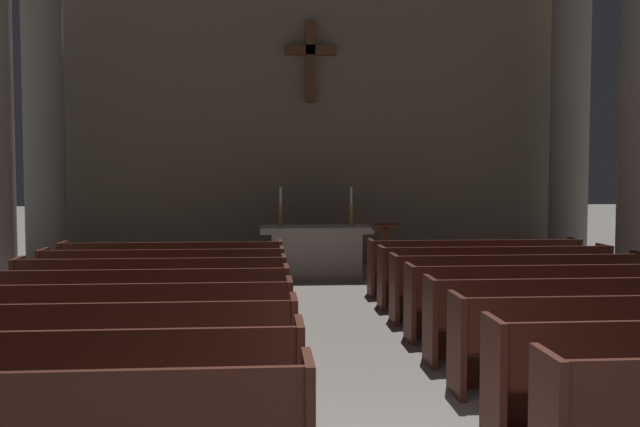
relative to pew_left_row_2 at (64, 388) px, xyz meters
The scene contains 20 objects.
pew_left_row_2 is the anchor object (origin of this frame).
pew_left_row_3 1.07m from the pew_left_row_2, 90.00° to the left, with size 3.58×0.50×0.95m.
pew_left_row_4 2.15m from the pew_left_row_2, 90.00° to the left, with size 3.58×0.50×0.95m.
pew_left_row_5 3.22m from the pew_left_row_2, 90.00° to the left, with size 3.58×0.50×0.95m.
pew_left_row_6 4.29m from the pew_left_row_2, 90.00° to the left, with size 3.58×0.50×0.95m.
pew_left_row_7 5.37m from the pew_left_row_2, 90.00° to the left, with size 3.58×0.50×0.95m.
pew_left_row_8 6.44m from the pew_left_row_2, 90.00° to the left, with size 3.58×0.50×0.95m.
pew_right_row_3 5.15m from the pew_left_row_2, 12.02° to the left, with size 3.58×0.50×0.95m.
pew_right_row_4 5.48m from the pew_left_row_2, 23.08° to the left, with size 3.58×0.50×0.95m.
pew_right_row_5 5.98m from the pew_left_row_2, 32.58° to the left, with size 3.58×0.50×0.95m.
pew_right_row_6 6.62m from the pew_left_row_2, 40.43° to the left, with size 3.58×0.50×0.95m.
pew_right_row_7 7.36m from the pew_left_row_2, 46.80° to the left, with size 3.58×0.50×0.95m.
pew_right_row_8 8.18m from the pew_left_row_2, 51.96° to the left, with size 3.58×0.50×0.95m.
column_left_fourth 10.10m from the pew_left_row_2, 107.06° to the left, with size 1.18×1.18×7.17m.
column_right_fourth 12.49m from the pew_left_row_2, 49.51° to the left, with size 1.18×1.18×7.17m.
altar 9.09m from the pew_left_row_2, 73.91° to the left, with size 2.20×0.90×1.01m.
candlestick_left 8.96m from the pew_left_row_2, 78.23° to the left, with size 0.16×0.16×0.78m.
candlestick_right 9.34m from the pew_left_row_2, 69.76° to the left, with size 0.16×0.16×0.78m.
apse_with_cross 11.55m from the pew_left_row_2, 76.72° to the left, with size 11.95×0.46×8.14m.
lectern 8.40m from the pew_left_row_2, 63.79° to the left, with size 0.44×0.36×1.15m.
Camera 1 is at (-1.03, -4.36, 2.09)m, focal length 40.32 mm.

